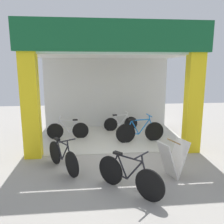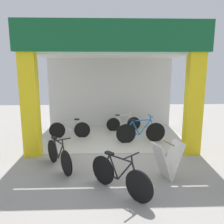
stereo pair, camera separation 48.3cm
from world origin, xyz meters
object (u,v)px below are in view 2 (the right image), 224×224
(bicycle_parked_1, at_px, (59,155))
(bicycle_inside_2, at_px, (124,123))
(bicycle_inside_0, at_px, (141,132))
(bicycle_parked_0, at_px, (119,176))
(bicycle_inside_1, at_px, (70,129))
(sandwich_board_sign, at_px, (167,160))

(bicycle_parked_1, bearing_deg, bicycle_inside_2, 60.57)
(bicycle_inside_2, height_order, bicycle_parked_1, bicycle_parked_1)
(bicycle_inside_0, height_order, bicycle_inside_2, bicycle_inside_0)
(bicycle_inside_2, height_order, bicycle_parked_0, bicycle_parked_0)
(bicycle_parked_0, relative_size, bicycle_parked_1, 0.90)
(bicycle_inside_0, xyz_separation_m, bicycle_inside_2, (-0.48, 1.54, -0.07))
(bicycle_inside_2, relative_size, bicycle_parked_0, 1.14)
(bicycle_inside_0, xyz_separation_m, bicycle_parked_1, (-2.47, -2.00, -0.03))
(bicycle_inside_1, xyz_separation_m, sandwich_board_sign, (2.78, -3.27, 0.12))
(bicycle_inside_2, relative_size, bicycle_parked_1, 1.03)
(bicycle_parked_1, bearing_deg, bicycle_parked_0, -39.09)
(bicycle_inside_1, height_order, sandwich_board_sign, sandwich_board_sign)
(bicycle_inside_2, bearing_deg, bicycle_inside_0, -72.83)
(bicycle_inside_0, bearing_deg, bicycle_inside_1, 166.27)
(bicycle_parked_1, bearing_deg, sandwich_board_sign, -13.47)
(bicycle_inside_1, relative_size, bicycle_inside_2, 1.06)
(sandwich_board_sign, bearing_deg, bicycle_inside_1, 130.31)
(bicycle_inside_1, bearing_deg, sandwich_board_sign, -49.69)
(bicycle_inside_2, xyz_separation_m, bicycle_parked_1, (-2.00, -3.54, 0.04))
(bicycle_parked_0, height_order, sandwich_board_sign, bicycle_parked_0)
(bicycle_inside_1, distance_m, bicycle_inside_2, 2.28)
(bicycle_inside_1, height_order, bicycle_parked_1, bicycle_parked_1)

